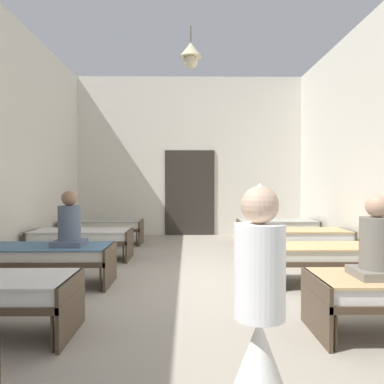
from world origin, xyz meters
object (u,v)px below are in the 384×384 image
(bed_right_row_3, at_px, (299,236))
(patient_seated_primary, at_px, (377,247))
(bed_right_row_4, at_px, (277,226))
(nurse_near_aisle, at_px, (259,347))
(bed_left_row_3, at_px, (81,237))
(patient_seated_secondary, at_px, (69,226))
(bed_right_row_2, at_px, (336,254))
(bed_left_row_2, at_px, (46,255))
(bed_left_row_4, at_px, (103,226))

(bed_right_row_3, distance_m, patient_seated_primary, 3.81)
(bed_right_row_4, height_order, nurse_near_aisle, nurse_near_aisle)
(bed_right_row_3, bearing_deg, bed_left_row_3, 180.00)
(bed_left_row_3, relative_size, patient_seated_primary, 2.38)
(bed_right_row_3, height_order, patient_seated_secondary, patient_seated_secondary)
(bed_left_row_3, xyz_separation_m, bed_right_row_4, (4.23, 1.87, 0.00))
(bed_right_row_4, distance_m, patient_seated_secondary, 5.42)
(patient_seated_primary, bearing_deg, bed_right_row_3, 84.69)
(nurse_near_aisle, distance_m, patient_seated_primary, 2.06)
(bed_right_row_2, xyz_separation_m, bed_left_row_3, (-4.23, 1.87, 0.00))
(nurse_near_aisle, bearing_deg, bed_right_row_4, 118.79)
(bed_left_row_2, relative_size, bed_left_row_3, 1.00)
(patient_seated_secondary, bearing_deg, bed_right_row_2, 0.25)
(bed_right_row_2, xyz_separation_m, bed_right_row_4, (0.00, 3.74, 0.00))
(nurse_near_aisle, height_order, patient_seated_secondary, nurse_near_aisle)
(bed_right_row_2, xyz_separation_m, bed_right_row_3, (0.00, 1.87, 0.00))
(bed_right_row_2, bearing_deg, bed_right_row_4, 90.00)
(bed_left_row_3, relative_size, nurse_near_aisle, 1.28)
(bed_left_row_4, relative_size, bed_right_row_4, 1.00)
(bed_left_row_2, xyz_separation_m, patient_seated_primary, (3.88, -1.90, 0.43))
(bed_right_row_4, bearing_deg, bed_right_row_3, -90.00)
(patient_seated_primary, bearing_deg, bed_right_row_4, 86.45)
(bed_left_row_2, height_order, patient_seated_secondary, patient_seated_secondary)
(bed_left_row_2, distance_m, bed_right_row_2, 4.23)
(patient_seated_secondary, bearing_deg, patient_seated_primary, -28.04)
(bed_left_row_3, height_order, patient_seated_primary, patient_seated_primary)
(bed_right_row_2, height_order, nurse_near_aisle, nurse_near_aisle)
(bed_right_row_2, xyz_separation_m, bed_left_row_4, (-4.23, 3.74, 0.00))
(bed_left_row_3, bearing_deg, bed_right_row_4, 23.82)
(bed_left_row_2, height_order, bed_left_row_4, same)
(bed_right_row_3, height_order, bed_left_row_4, same)
(bed_left_row_3, height_order, bed_left_row_4, same)
(bed_right_row_2, xyz_separation_m, nurse_near_aisle, (-1.76, -3.37, 0.09))
(bed_right_row_3, relative_size, bed_left_row_4, 1.00)
(bed_left_row_4, height_order, nurse_near_aisle, nurse_near_aisle)
(bed_left_row_4, xyz_separation_m, bed_right_row_4, (4.23, 0.00, 0.00))
(bed_left_row_2, bearing_deg, bed_left_row_3, 90.00)
(bed_right_row_2, relative_size, patient_seated_primary, 2.38)
(bed_left_row_3, xyz_separation_m, patient_seated_secondary, (0.35, -1.89, 0.43))
(bed_right_row_3, bearing_deg, patient_seated_primary, -95.31)
(bed_left_row_2, distance_m, bed_right_row_3, 4.63)
(bed_left_row_3, distance_m, bed_right_row_3, 4.23)
(bed_right_row_3, relative_size, patient_seated_primary, 2.38)
(bed_right_row_2, bearing_deg, bed_left_row_4, 138.56)
(bed_left_row_3, height_order, bed_right_row_4, same)
(nurse_near_aisle, bearing_deg, bed_left_row_4, 151.90)
(bed_right_row_2, distance_m, nurse_near_aisle, 3.80)
(bed_right_row_3, xyz_separation_m, nurse_near_aisle, (-1.76, -5.23, 0.09))
(bed_left_row_2, xyz_separation_m, bed_left_row_4, (0.00, 3.74, 0.00))
(patient_seated_secondary, bearing_deg, bed_left_row_4, 95.33)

